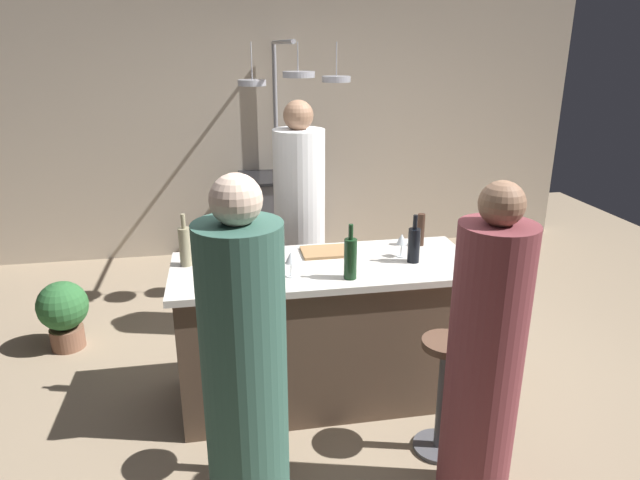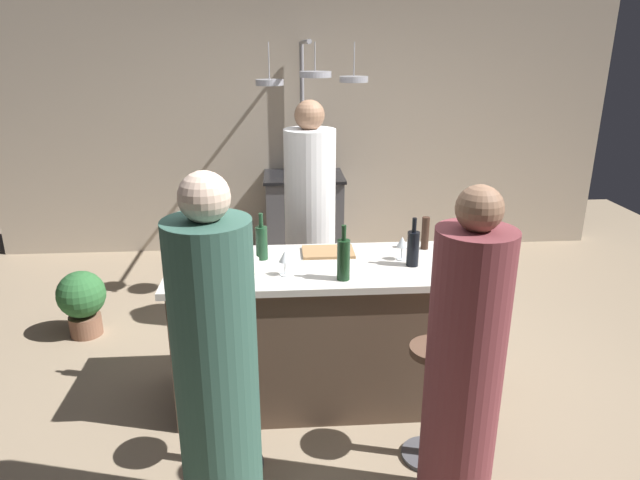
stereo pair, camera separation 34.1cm
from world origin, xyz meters
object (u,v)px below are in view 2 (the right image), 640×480
Objects in this scene: chef at (310,230)px; mixing_bowl_ceramic at (246,265)px; potted_plant at (82,299)px; stove_range at (304,217)px; cutting_board at (328,252)px; wine_bottle_white at (186,241)px; pepper_mill at (425,233)px; wine_glass_near_left_guest at (285,258)px; mixing_bowl_steel at (209,250)px; guest_left at (217,379)px; bar_stool_right at (431,398)px; wine_bottle_red at (343,259)px; wine_bottle_green at (262,242)px; wine_glass_near_right_guest at (402,243)px; guest_right at (463,375)px; bar_stool_left at (234,407)px; wine_glass_by_chef at (229,246)px; wine_bottle_dark at (413,248)px.

chef reaches higher than mixing_bowl_ceramic.
stove_range is at bearing 41.04° from potted_plant.
wine_bottle_white is (-0.86, -0.05, 0.11)m from cutting_board.
pepper_mill is at bearing -15.95° from potted_plant.
chef is 12.13× the size of wine_glass_near_left_guest.
wine_bottle_white is at bearing 154.68° from wine_glass_near_left_guest.
pepper_mill is at bearing -0.02° from mixing_bowl_steel.
mixing_bowl_steel is (-0.47, 0.37, -0.08)m from wine_glass_near_left_guest.
bar_stool_right is at bearing 19.25° from guest_left.
wine_bottle_red is 0.57m from wine_bottle_green.
cutting_board is at bearing 162.23° from wine_glass_near_right_guest.
guest_right is 5.13× the size of wine_bottle_red.
stove_range is 2.38m from mixing_bowl_steel.
guest_right reaches higher than bar_stool_left.
bar_stool_left is 3.24× the size of pepper_mill.
guest_right is at bearing -43.47° from wine_glass_by_chef.
pepper_mill reaches higher than stove_range.
pepper_mill is (0.62, 0.04, 0.10)m from cutting_board.
wine_glass_near_right_guest is at bearing 34.04° from bar_stool_left.
chef is 12.13× the size of wine_glass_by_chef.
cutting_board is (0.05, -2.27, 0.46)m from stove_range.
wine_bottle_dark is at bearing 91.65° from guest_right.
wine_bottle_white is (-1.33, 0.18, 0.01)m from wine_bottle_dark.
guest_right is at bearing -39.27° from potted_plant.
bar_stool_right is at bearing -39.71° from wine_bottle_green.
chef is 1.68m from bar_stool_right.
chef is 5.64× the size of wine_bottle_red.
bar_stool_right is at bearing 93.88° from guest_right.
bar_stool_right is 1.19m from guest_left.
stove_range reaches higher than bar_stool_left.
mixing_bowl_ceramic is (-0.97, 0.54, 0.56)m from bar_stool_right.
wine_bottle_dark is (1.03, 0.57, 0.63)m from bar_stool_left.
mixing_bowl_steel reaches higher than bar_stool_left.
bar_stool_right is 1.03m from bar_stool_left.
wine_bottle_white is 1.09× the size of wine_bottle_green.
guest_left is 5.86× the size of wine_bottle_green.
wine_bottle_red is (0.10, -2.68, 0.57)m from stove_range.
mixing_bowl_ceramic is (-1.00, 0.90, 0.19)m from guest_right.
bar_stool_left is 0.78m from mixing_bowl_ceramic.
chef is at bearing 120.65° from wine_glass_near_right_guest.
wine_glass_by_chef is 0.96× the size of mixing_bowl_ceramic.
mixing_bowl_steel is (-0.67, -0.68, 0.11)m from chef.
wine_glass_near_right_guest reaches higher than cutting_board.
guest_right is at bearing -50.28° from wine_bottle_green.
wine_glass_by_chef reaches higher than bar_stool_right.
wine_bottle_dark is 0.90m from wine_bottle_green.
cutting_board is 0.54m from wine_bottle_dark.
wine_glass_near_right_guest is (0.98, 0.66, 0.63)m from bar_stool_left.
guest_left is 0.92m from wine_glass_near_left_guest.
stove_range is at bearing 89.26° from chef.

